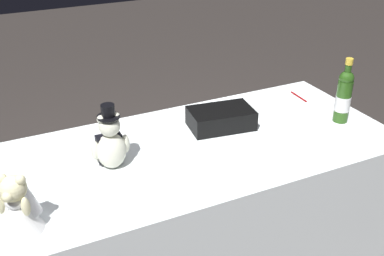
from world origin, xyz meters
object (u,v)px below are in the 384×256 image
(champagne_bottle, at_px, (344,96))
(signing_pen, at_px, (298,96))
(gift_case_black, at_px, (221,118))
(teddy_bear_groom, at_px, (111,144))
(teddy_bear_bride, at_px, (19,204))

(champagne_bottle, relative_size, signing_pen, 2.18)
(champagne_bottle, distance_m, signing_pen, 0.36)
(champagne_bottle, bearing_deg, gift_case_black, 160.53)
(teddy_bear_groom, relative_size, champagne_bottle, 0.87)
(teddy_bear_groom, bearing_deg, champagne_bottle, -4.40)
(teddy_bear_bride, xyz_separation_m, signing_pen, (1.56, 0.49, -0.09))
(champagne_bottle, height_order, signing_pen, champagne_bottle)
(champagne_bottle, relative_size, gift_case_black, 1.00)
(champagne_bottle, height_order, gift_case_black, champagne_bottle)
(teddy_bear_bride, bearing_deg, teddy_bear_groom, 31.61)
(teddy_bear_bride, xyz_separation_m, gift_case_black, (0.99, 0.36, -0.05))
(teddy_bear_bride, relative_size, champagne_bottle, 0.69)
(teddy_bear_groom, distance_m, champagne_bottle, 1.17)
(signing_pen, relative_size, gift_case_black, 0.46)
(champagne_bottle, xyz_separation_m, gift_case_black, (-0.58, 0.20, -0.09))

